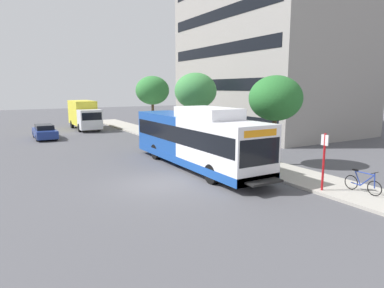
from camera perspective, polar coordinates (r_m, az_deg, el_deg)
ground_plane at (r=24.10m, az=-13.74°, el=-2.05°), size 120.00×120.00×0.00m
sidewalk_curb at (r=25.19m, az=3.04°, el=-1.13°), size 3.00×56.00×0.14m
transit_bus at (r=20.00m, az=0.55°, el=0.85°), size 2.58×12.25×3.65m
bus_stop_sign_pole at (r=16.08m, az=21.52°, el=-2.15°), size 0.10×0.36×2.60m
bicycle_parked at (r=16.69m, az=27.04°, el=-5.97°), size 0.52×1.76×1.02m
street_tree_near_stop at (r=21.00m, az=14.02°, el=7.51°), size 3.22×3.22×5.33m
street_tree_mid_block at (r=28.47m, az=0.61°, el=9.00°), size 3.54×3.54×5.84m
street_tree_far_block at (r=35.77m, az=-6.75°, el=9.02°), size 3.51×3.51×5.82m
parked_car_far_lane at (r=34.31m, az=-23.77°, el=1.92°), size 1.80×4.50×1.33m
box_truck_background at (r=40.53m, az=-17.88°, el=4.85°), size 2.32×7.01×3.25m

